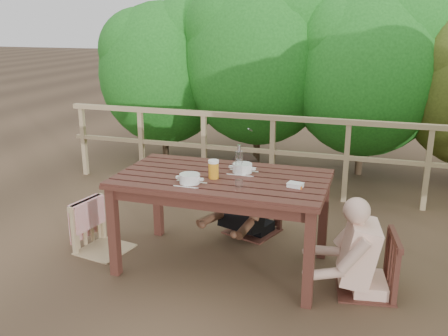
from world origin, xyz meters
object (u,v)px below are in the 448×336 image
(chair_right, at_px, (369,238))
(diner_right, at_px, (375,216))
(woman, at_px, (254,170))
(bottle, at_px, (239,161))
(chair_left, at_px, (102,206))
(soup_near, at_px, (190,179))
(soup_far, at_px, (242,169))
(tumbler, at_px, (239,184))
(chair_far, at_px, (253,188))
(beer_glass, at_px, (214,170))
(table, at_px, (222,223))
(butter_tub, at_px, (295,186))

(chair_right, bearing_deg, diner_right, 81.05)
(chair_right, height_order, woman, woman)
(woman, bearing_deg, bottle, 112.96)
(chair_left, distance_m, soup_near, 1.08)
(soup_far, relative_size, bottle, 1.03)
(tumbler, bearing_deg, soup_far, 102.01)
(chair_left, bearing_deg, tumbler, -86.71)
(chair_far, relative_size, soup_far, 3.33)
(beer_glass, bearing_deg, bottle, 43.59)
(bottle, bearing_deg, table, -144.58)
(beer_glass, distance_m, tumbler, 0.31)
(chair_left, bearing_deg, chair_right, -79.73)
(butter_tub, bearing_deg, tumbler, -152.14)
(diner_right, bearing_deg, soup_near, 89.06)
(woman, distance_m, beer_glass, 0.93)
(table, xyz_separation_m, butter_tub, (0.64, -0.10, 0.44))
(tumbler, bearing_deg, butter_tub, 16.81)
(bottle, bearing_deg, chair_right, -7.21)
(chair_right, xyz_separation_m, bottle, (-1.12, 0.14, 0.50))
(chair_far, relative_size, woman, 0.71)
(chair_right, distance_m, diner_right, 0.19)
(chair_right, relative_size, beer_glass, 5.40)
(table, relative_size, tumbler, 23.67)
(table, xyz_separation_m, chair_left, (-1.16, -0.06, 0.04))
(chair_left, distance_m, chair_far, 1.50)
(diner_right, distance_m, soup_far, 1.18)
(table, bearing_deg, tumbler, -46.45)
(chair_left, height_order, woman, woman)
(diner_right, relative_size, soup_far, 4.59)
(soup_far, height_order, butter_tub, soup_far)
(soup_near, xyz_separation_m, bottle, (0.32, 0.35, 0.09))
(butter_tub, bearing_deg, beer_glass, -170.52)
(tumbler, bearing_deg, chair_left, 173.22)
(chair_left, distance_m, butter_tub, 1.85)
(table, xyz_separation_m, diner_right, (1.27, -0.05, 0.24))
(bottle, height_order, tumbler, bottle)
(chair_left, height_order, chair_far, chair_far)
(chair_left, xyz_separation_m, soup_near, (0.97, -0.20, 0.42))
(chair_far, relative_size, chair_right, 1.02)
(table, distance_m, chair_left, 1.17)
(chair_far, distance_m, beer_glass, 0.98)
(chair_left, relative_size, woman, 0.68)
(soup_far, bearing_deg, bottle, -98.80)
(chair_right, distance_m, tumbler, 1.11)
(table, relative_size, chair_far, 1.87)
(chair_far, height_order, beer_glass, beer_glass)
(chair_far, height_order, woman, woman)
(bottle, bearing_deg, woman, 93.96)
(butter_tub, bearing_deg, table, -177.53)
(soup_far, relative_size, tumbler, 3.79)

